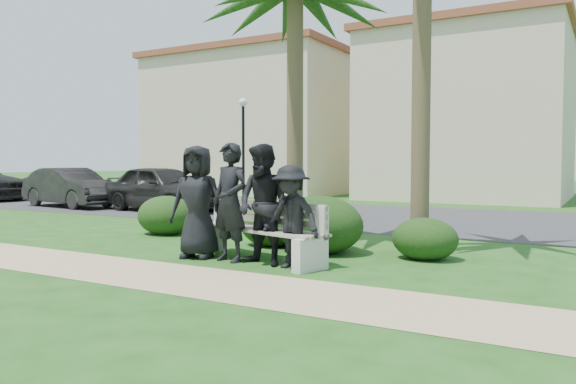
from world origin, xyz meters
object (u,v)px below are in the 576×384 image
Objects in this scene: park_bench at (256,234)px; man_d at (291,217)px; man_a at (197,202)px; car_b at (71,187)px; man_c at (264,205)px; man_b at (230,202)px; car_a at (162,188)px; street_lamp at (243,130)px.

man_d reaches higher than park_bench.
man_a reaches higher than car_b.
man_c is at bearing -26.16° from park_bench.
park_bench is at bearing 1.73° from man_a.
man_a is at bearing -171.23° from man_b.
man_c is 1.21× the size of man_d.
man_c reaches higher than car_b.
park_bench is 0.63× the size of car_a.
man_b is 0.64m from man_c.
car_a is at bearing 149.98° from man_c.
man_c is 0.44× the size of car_b.
man_d is (1.80, -0.03, -0.16)m from man_a.
car_a is (-7.66, 6.12, 0.34)m from park_bench.
car_b is at bearing 135.70° from man_a.
car_b is (-11.41, 6.14, -0.25)m from man_b.
man_d is (0.48, -0.00, -0.16)m from man_c.
man_b reaches higher than man_d.
man_a is at bearing -172.30° from man_c.
street_lamp is at bearing 133.77° from man_d.
man_b is at bearing -172.30° from man_c.
street_lamp is 2.78× the size of man_d.
man_b is (-0.29, -0.30, 0.53)m from park_bench.
street_lamp is 7.33m from car_b.
man_b reaches higher than park_bench.
man_a is 12.37m from car_b.
street_lamp is 6.42m from car_a.
man_b is 12.96m from car_b.
man_b is 0.43× the size of car_a.
man_d is at bearing 9.11° from man_b.
park_bench is at bearing 54.92° from man_b.
man_d is at bearing -52.80° from street_lamp.
street_lamp is 1.02× the size of car_b.
car_a reaches higher than car_b.
man_d is 13.97m from car_b.
man_d reaches higher than car_b.
car_a is (-6.69, 6.41, -0.18)m from man_a.
car_a reaches higher than park_bench.
street_lamp reaches higher than car_a.
park_bench is 0.66× the size of car_b.
street_lamp is at bearing 140.61° from park_bench.
man_a is at bearing -58.40° from street_lamp.
street_lamp is at bearing -19.48° from car_b.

